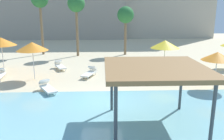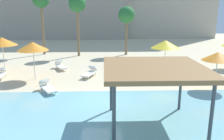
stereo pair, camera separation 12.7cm
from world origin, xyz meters
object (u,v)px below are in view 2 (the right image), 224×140
Objects in this scene: beach_umbrella_orange_3 at (33,46)px; lounge_chair_3 at (47,87)px; palm_tree_1 at (127,16)px; palm_tree_2 at (41,1)px; lounge_chair_2 at (61,65)px; beach_umbrella_yellow_4 at (166,44)px; beach_umbrella_orange_5 at (218,56)px; palm_tree_0 at (77,5)px; lounge_chair_5 at (0,74)px; lounge_chair_1 at (90,72)px; beach_umbrella_orange_1 at (2,41)px; shade_pavilion at (154,70)px.

lounge_chair_3 is at bearing -61.57° from beach_umbrella_orange_3.
palm_tree_2 is (-9.68, 0.57, 1.60)m from palm_tree_1.
beach_umbrella_yellow_4 is at bearing 52.85° from lounge_chair_2.
palm_tree_0 is (-10.22, 12.07, 3.44)m from beach_umbrella_orange_5.
beach_umbrella_yellow_4 is 11.83m from palm_tree_0.
lounge_chair_5 is at bearing -137.31° from palm_tree_1.
palm_tree_0 reaches higher than lounge_chair_1.
beach_umbrella_orange_3 is at bearing 168.03° from beach_umbrella_orange_5.
lounge_chair_2 and lounge_chair_3 have the same top height.
palm_tree_0 reaches higher than beach_umbrella_yellow_4.
lounge_chair_1 is (7.35, -1.83, -2.23)m from beach_umbrella_orange_1.
beach_umbrella_yellow_4 is 1.40× the size of lounge_chair_5.
lounge_chair_3 is 15.07m from palm_tree_2.
lounge_chair_3 is (-2.52, -3.54, 0.00)m from lounge_chair_1.
beach_umbrella_orange_1 is 7.55m from lounge_chair_3.
lounge_chair_1 is at bearing -78.41° from palm_tree_0.
beach_umbrella_orange_5 is at bearing -11.97° from beach_umbrella_orange_3.
beach_umbrella_orange_3 is 1.42× the size of lounge_chair_2.
beach_umbrella_orange_1 is 1.03× the size of beach_umbrella_orange_3.
lounge_chair_2 is 4.93m from lounge_chair_5.
lounge_chair_5 is at bearing 141.36° from shade_pavilion.
lounge_chair_2 is 10.30m from palm_tree_1.
palm_tree_2 is (-6.00, 9.96, 5.74)m from lounge_chair_1.
palm_tree_0 is (-7.78, 8.32, 3.17)m from beach_umbrella_yellow_4.
lounge_chair_1 is at bearing 23.64° from lounge_chair_2.
palm_tree_2 reaches higher than lounge_chair_5.
beach_umbrella_orange_5 is 0.36× the size of palm_tree_0.
palm_tree_1 is at bearing 123.90° from lounge_chair_5.
beach_umbrella_orange_1 is 1.05× the size of beach_umbrella_yellow_4.
lounge_chair_2 is at bearing 152.85° from beach_umbrella_orange_5.
beach_umbrella_orange_5 is (12.53, -2.66, -0.32)m from beach_umbrella_orange_3.
beach_umbrella_orange_3 is at bearing -36.87° from beach_umbrella_orange_1.
beach_umbrella_orange_3 is at bearing 177.86° from lounge_chair_3.
lounge_chair_1 is 1.01× the size of lounge_chair_2.
beach_umbrella_orange_1 is at bearing 143.13° from beach_umbrella_orange_3.
beach_umbrella_orange_1 is 1.18× the size of beach_umbrella_orange_5.
shade_pavilion is 1.51× the size of beach_umbrella_orange_3.
beach_umbrella_yellow_4 is at bearing 6.17° from beach_umbrella_orange_3.
beach_umbrella_orange_3 is 1.45× the size of lounge_chair_3.
beach_umbrella_orange_3 is at bearing -173.83° from beach_umbrella_yellow_4.
palm_tree_1 is at bearing 123.81° from lounge_chair_3.
palm_tree_1 reaches higher than lounge_chair_1.
palm_tree_0 is (5.02, 9.13, 5.28)m from lounge_chair_5.
beach_umbrella_orange_5 is at bearing -56.97° from beach_umbrella_yellow_4.
lounge_chair_1 is at bearing -175.18° from beach_umbrella_yellow_4.
lounge_chair_5 is (-4.31, 3.23, 0.00)m from lounge_chair_3.
shade_pavilion is 2.19× the size of lounge_chair_3.
beach_umbrella_yellow_4 reaches higher than lounge_chair_3.
lounge_chair_5 is at bearing -176.40° from beach_umbrella_yellow_4.
lounge_chair_3 is (-10.93, -0.29, -1.84)m from beach_umbrella_orange_5.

